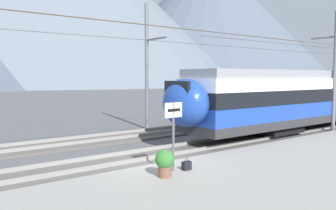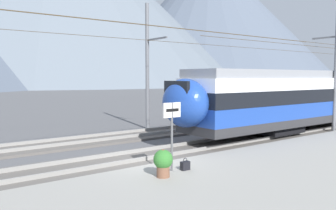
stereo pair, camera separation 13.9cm
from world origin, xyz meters
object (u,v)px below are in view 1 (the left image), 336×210
object	(u,v)px
platform_sign	(173,121)
potted_plant_platform_edge	(165,161)
train_far_track	(331,90)
catenary_mast_mid	(333,70)
catenary_mast_far_side	(148,65)
handbag_near_sign	(187,166)

from	to	relation	value
platform_sign	potted_plant_platform_edge	distance (m)	1.43
potted_plant_platform_edge	platform_sign	bearing A→B (deg)	32.48
train_far_track	catenary_mast_mid	xyz separation A→B (m)	(-11.71, -6.24, 1.66)
catenary_mast_far_side	handbag_near_sign	world-z (taller)	catenary_mast_far_side
train_far_track	catenary_mast_far_side	size ratio (longest dim) A/B	0.83
catenary_mast_far_side	platform_sign	bearing A→B (deg)	-119.18
catenary_mast_far_side	platform_sign	size ratio (longest dim) A/B	16.85
train_far_track	platform_sign	xyz separation A→B (m)	(-25.34, -7.93, -0.24)
catenary_mast_mid	handbag_near_sign	distance (m)	13.79
platform_sign	potted_plant_platform_edge	xyz separation A→B (m)	(-0.67, -0.43, -1.19)
catenary_mast_far_side	catenary_mast_mid	bearing A→B (deg)	-45.04
train_far_track	platform_sign	size ratio (longest dim) A/B	14.05
platform_sign	potted_plant_platform_edge	bearing A→B (deg)	-147.52
catenary_mast_mid	potted_plant_platform_edge	world-z (taller)	catenary_mast_mid
handbag_near_sign	platform_sign	bearing A→B (deg)	154.29
train_far_track	handbag_near_sign	size ratio (longest dim) A/B	76.44
catenary_mast_far_side	potted_plant_platform_edge	size ratio (longest dim) A/B	44.31
catenary_mast_far_side	potted_plant_platform_edge	world-z (taller)	catenary_mast_far_side
catenary_mast_mid	platform_sign	bearing A→B (deg)	-172.92
catenary_mast_mid	platform_sign	xyz separation A→B (m)	(-13.63, -1.69, -1.89)
catenary_mast_mid	platform_sign	size ratio (longest dim) A/B	16.85
handbag_near_sign	catenary_mast_far_side	bearing A→B (deg)	63.19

